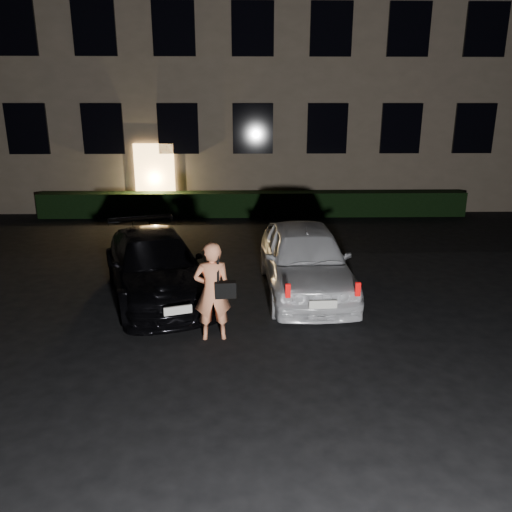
{
  "coord_description": "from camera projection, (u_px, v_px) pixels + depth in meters",
  "views": [
    {
      "loc": [
        -0.32,
        -6.96,
        3.8
      ],
      "look_at": [
        -0.1,
        2.0,
        1.08
      ],
      "focal_mm": 35.0,
      "sensor_mm": 36.0,
      "label": 1
    }
  ],
  "objects": [
    {
      "name": "sedan",
      "position": [
        156.0,
        265.0,
        10.24
      ],
      "size": [
        3.11,
        4.76,
        1.28
      ],
      "rotation": [
        0.0,
        0.0,
        0.32
      ],
      "color": "black",
      "rests_on": "ground"
    },
    {
      "name": "ground",
      "position": [
        266.0,
        359.0,
        7.77
      ],
      "size": [
        80.0,
        80.0,
        0.0
      ],
      "primitive_type": "plane",
      "color": "black",
      "rests_on": "ground"
    },
    {
      "name": "man",
      "position": [
        213.0,
        291.0,
        8.23
      ],
      "size": [
        0.73,
        0.46,
        1.69
      ],
      "rotation": [
        0.0,
        0.0,
        3.24
      ],
      "color": "#F18E60",
      "rests_on": "ground"
    },
    {
      "name": "hatch",
      "position": [
        305.0,
        259.0,
        10.41
      ],
      "size": [
        1.85,
        4.29,
        1.44
      ],
      "rotation": [
        0.0,
        0.0,
        0.04
      ],
      "color": "white",
      "rests_on": "ground"
    },
    {
      "name": "hedge",
      "position": [
        253.0,
        204.0,
        17.69
      ],
      "size": [
        15.0,
        0.7,
        0.85
      ],
      "primitive_type": "cube",
      "color": "black",
      "rests_on": "ground"
    },
    {
      "name": "building",
      "position": [
        251.0,
        49.0,
        20.37
      ],
      "size": [
        20.0,
        8.11,
        12.0
      ],
      "color": "#6B5D4C",
      "rests_on": "ground"
    }
  ]
}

